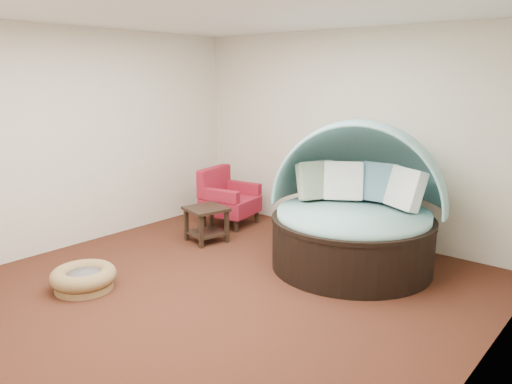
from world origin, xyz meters
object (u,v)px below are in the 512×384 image
Objects in this scene: pet_basket at (84,278)px; red_armchair at (227,199)px; canopy_daybed at (355,199)px; side_table at (206,219)px.

red_armchair is at bearing 99.90° from pet_basket.
red_armchair is at bearing 155.84° from canopy_daybed.
side_table reaches higher than pet_basket.
canopy_daybed reaches higher than red_armchair.
pet_basket is 0.98× the size of red_armchair.
pet_basket is 1.39× the size of side_table.
pet_basket is at bearing -144.12° from canopy_daybed.
canopy_daybed is 2.86× the size of pet_basket.
canopy_daybed is at bearing 53.63° from pet_basket.
red_armchair is at bearing 114.06° from side_table.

